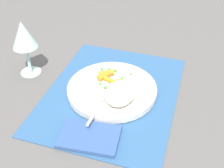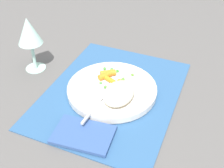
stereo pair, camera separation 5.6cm
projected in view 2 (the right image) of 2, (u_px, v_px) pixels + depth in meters
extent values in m
plane|color=#565451|center=(112.00, 94.00, 0.81)|extent=(2.40, 2.40, 0.00)
cube|color=#2D5684|center=(112.00, 93.00, 0.80)|extent=(0.45, 0.35, 0.01)
cylinder|color=silver|center=(112.00, 89.00, 0.80)|extent=(0.25, 0.25, 0.02)
ellipsoid|color=beige|center=(119.00, 93.00, 0.74)|extent=(0.11, 0.08, 0.03)
cylinder|color=orange|center=(116.00, 85.00, 0.79)|extent=(0.05, 0.02, 0.01)
cylinder|color=orange|center=(108.00, 73.00, 0.83)|extent=(0.04, 0.05, 0.02)
cylinder|color=orange|center=(110.00, 80.00, 0.80)|extent=(0.03, 0.04, 0.01)
cylinder|color=orange|center=(105.00, 76.00, 0.82)|extent=(0.04, 0.03, 0.02)
sphere|color=#5BA83C|center=(114.00, 90.00, 0.77)|extent=(0.01, 0.01, 0.01)
sphere|color=#58962E|center=(133.00, 75.00, 0.83)|extent=(0.01, 0.01, 0.01)
sphere|color=#56AD2F|center=(114.00, 84.00, 0.79)|extent=(0.01, 0.01, 0.01)
sphere|color=#538E2E|center=(107.00, 88.00, 0.78)|extent=(0.01, 0.01, 0.01)
sphere|color=#55A340|center=(123.00, 79.00, 0.81)|extent=(0.01, 0.01, 0.01)
sphere|color=green|center=(101.00, 82.00, 0.80)|extent=(0.01, 0.01, 0.01)
sphere|color=green|center=(112.00, 69.00, 0.85)|extent=(0.01, 0.01, 0.01)
sphere|color=green|center=(105.00, 68.00, 0.85)|extent=(0.01, 0.01, 0.01)
sphere|color=#53B332|center=(123.00, 80.00, 0.81)|extent=(0.01, 0.01, 0.01)
sphere|color=green|center=(117.00, 71.00, 0.84)|extent=(0.01, 0.01, 0.01)
sphere|color=#50933E|center=(105.00, 87.00, 0.78)|extent=(0.01, 0.01, 0.01)
cube|color=silver|center=(115.00, 83.00, 0.80)|extent=(0.05, 0.02, 0.01)
cube|color=silver|center=(97.00, 104.00, 0.73)|extent=(0.15, 0.02, 0.01)
cylinder|color=#B2E0CC|center=(36.00, 68.00, 0.90)|extent=(0.06, 0.06, 0.00)
cylinder|color=#B2E0CC|center=(33.00, 55.00, 0.87)|extent=(0.01, 0.01, 0.09)
cone|color=#B2E0CC|center=(29.00, 31.00, 0.82)|extent=(0.07, 0.07, 0.08)
cube|color=#33518C|center=(83.00, 135.00, 0.67)|extent=(0.11, 0.15, 0.01)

